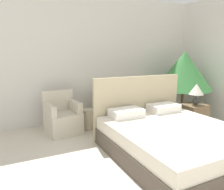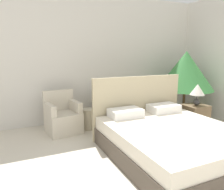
{
  "view_description": "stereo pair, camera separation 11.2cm",
  "coord_description": "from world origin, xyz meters",
  "views": [
    {
      "loc": [
        -2.04,
        -1.19,
        1.57
      ],
      "look_at": [
        -0.17,
        2.63,
        0.76
      ],
      "focal_mm": 35.0,
      "sensor_mm": 36.0,
      "label": 1
    },
    {
      "loc": [
        -1.94,
        -1.24,
        1.57
      ],
      "look_at": [
        -0.17,
        2.63,
        0.76
      ],
      "focal_mm": 35.0,
      "sensor_mm": 36.0,
      "label": 2
    }
  ],
  "objects": [
    {
      "name": "potted_palm",
      "position": [
        1.8,
        2.75,
        1.13
      ],
      "size": [
        1.32,
        1.32,
        1.62
      ],
      "color": "beige",
      "rests_on": "ground_plane"
    },
    {
      "name": "bed",
      "position": [
        0.21,
        1.31,
        0.27
      ],
      "size": [
        1.85,
        2.11,
        1.15
      ],
      "color": "#4C4238",
      "rests_on": "ground_plane"
    },
    {
      "name": "table_lamp",
      "position": [
        1.43,
        1.99,
        0.83
      ],
      "size": [
        0.29,
        0.29,
        0.44
      ],
      "color": "#333333",
      "rests_on": "nightstand"
    },
    {
      "name": "armchair_near_window_left",
      "position": [
        -1.09,
        2.99,
        0.28
      ],
      "size": [
        0.7,
        0.66,
        0.83
      ],
      "rotation": [
        0.0,
        0.0,
        0.13
      ],
      "color": "beige",
      "rests_on": "ground_plane"
    },
    {
      "name": "nightstand",
      "position": [
        1.43,
        2.01,
        0.26
      ],
      "size": [
        0.46,
        0.41,
        0.53
      ],
      "color": "brown",
      "rests_on": "ground_plane"
    },
    {
      "name": "armchair_near_window_right",
      "position": [
        -0.03,
        2.99,
        0.28
      ],
      "size": [
        0.63,
        0.59,
        0.83
      ],
      "rotation": [
        0.0,
        0.0,
        -0.01
      ],
      "color": "beige",
      "rests_on": "ground_plane"
    },
    {
      "name": "side_table",
      "position": [
        -0.56,
        2.99,
        0.21
      ],
      "size": [
        0.28,
        0.28,
        0.43
      ],
      "color": "#B7AD93",
      "rests_on": "ground_plane"
    },
    {
      "name": "wall_back",
      "position": [
        0.0,
        3.65,
        1.45
      ],
      "size": [
        10.0,
        0.06,
        2.9
      ],
      "color": "silver",
      "rests_on": "ground_plane"
    }
  ]
}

